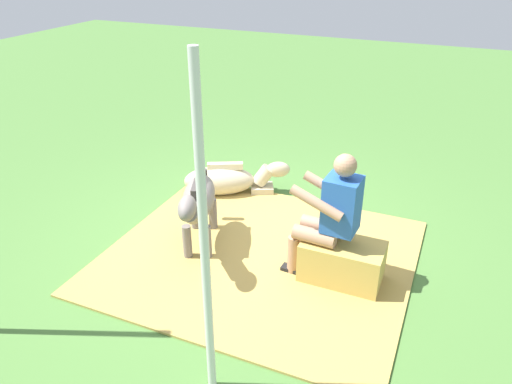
{
  "coord_description": "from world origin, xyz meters",
  "views": [
    {
      "loc": [
        -1.86,
        4.13,
        2.91
      ],
      "look_at": [
        -0.07,
        -0.04,
        0.55
      ],
      "focal_mm": 34.5,
      "sensor_mm": 36.0,
      "label": 1
    }
  ],
  "objects_px": {
    "pony_lying": "(227,180)",
    "person_seated": "(329,213)",
    "hay_bale": "(342,262)",
    "tent_pole_left": "(205,247)",
    "pony_standing": "(198,202)"
  },
  "relations": [
    {
      "from": "pony_lying",
      "to": "pony_standing",
      "type": "bearing_deg",
      "value": 103.18
    },
    {
      "from": "person_seated",
      "to": "tent_pole_left",
      "type": "bearing_deg",
      "value": 76.66
    },
    {
      "from": "pony_standing",
      "to": "pony_lying",
      "type": "relative_size",
      "value": 0.97
    },
    {
      "from": "person_seated",
      "to": "pony_lying",
      "type": "height_order",
      "value": "person_seated"
    },
    {
      "from": "hay_bale",
      "to": "pony_standing",
      "type": "distance_m",
      "value": 1.53
    },
    {
      "from": "pony_standing",
      "to": "tent_pole_left",
      "type": "distance_m",
      "value": 1.93
    },
    {
      "from": "hay_bale",
      "to": "person_seated",
      "type": "distance_m",
      "value": 0.52
    },
    {
      "from": "pony_standing",
      "to": "pony_lying",
      "type": "bearing_deg",
      "value": -76.82
    },
    {
      "from": "pony_lying",
      "to": "hay_bale",
      "type": "bearing_deg",
      "value": 146.44
    },
    {
      "from": "pony_lying",
      "to": "person_seated",
      "type": "bearing_deg",
      "value": 144.1
    },
    {
      "from": "hay_bale",
      "to": "pony_lying",
      "type": "height_order",
      "value": "pony_lying"
    },
    {
      "from": "pony_lying",
      "to": "tent_pole_left",
      "type": "relative_size",
      "value": 0.54
    },
    {
      "from": "pony_standing",
      "to": "tent_pole_left",
      "type": "relative_size",
      "value": 0.53
    },
    {
      "from": "hay_bale",
      "to": "person_seated",
      "type": "bearing_deg",
      "value": -2.59
    },
    {
      "from": "hay_bale",
      "to": "pony_standing",
      "type": "bearing_deg",
      "value": 1.66
    }
  ]
}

